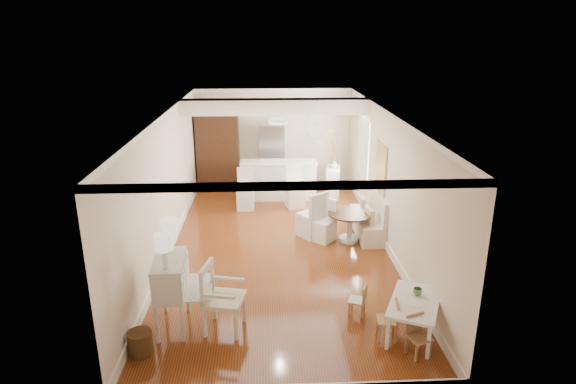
{
  "coord_description": "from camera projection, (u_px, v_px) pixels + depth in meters",
  "views": [
    {
      "loc": [
        -0.27,
        -9.35,
        4.3
      ],
      "look_at": [
        0.21,
        0.3,
        1.09
      ],
      "focal_mm": 30.0,
      "sensor_mm": 36.0,
      "label": 1
    }
  ],
  "objects": [
    {
      "name": "pencil_cup",
      "position": [
        418.0,
        292.0,
        7.2
      ],
      "size": [
        0.15,
        0.15,
        0.11
      ],
      "primitive_type": "imported",
      "rotation": [
        0.0,
        0.0,
        -0.09
      ],
      "color": "#588F53",
      "rests_on": "kids_table"
    },
    {
      "name": "fridge",
      "position": [
        284.0,
        157.0,
        13.89
      ],
      "size": [
        0.75,
        0.65,
        1.8
      ],
      "primitive_type": "imported",
      "color": "silver",
      "rests_on": "ground"
    },
    {
      "name": "room",
      "position": [
        279.0,
        151.0,
        9.91
      ],
      "size": [
        9.0,
        9.04,
        2.82
      ],
      "color": "brown",
      "rests_on": "ground"
    },
    {
      "name": "dining_table",
      "position": [
        350.0,
        227.0,
        10.36
      ],
      "size": [
        1.03,
        1.03,
        0.65
      ],
      "primitive_type": "cylinder",
      "rotation": [
        0.0,
        0.0,
        -0.09
      ],
      "color": "#4E3219",
      "rests_on": "ground"
    },
    {
      "name": "banquette",
      "position": [
        368.0,
        214.0,
        10.64
      ],
      "size": [
        0.52,
        1.6,
        0.98
      ],
      "primitive_type": "cube",
      "color": "silver",
      "rests_on": "ground"
    },
    {
      "name": "slip_chair_far",
      "position": [
        312.0,
        214.0,
        10.55
      ],
      "size": [
        0.7,
        0.71,
        1.05
      ],
      "primitive_type": "cube",
      "rotation": [
        0.0,
        0.0,
        -2.52
      ],
      "color": "white",
      "rests_on": "ground"
    },
    {
      "name": "gustavian_armchair",
      "position": [
        224.0,
        298.0,
        7.18
      ],
      "size": [
        0.73,
        0.73,
        1.07
      ],
      "primitive_type": "cube",
      "rotation": [
        0.0,
        0.0,
        1.36
      ],
      "color": "silver",
      "rests_on": "ground"
    },
    {
      "name": "kids_table",
      "position": [
        413.0,
        318.0,
        7.14
      ],
      "size": [
        1.08,
        1.3,
        0.56
      ],
      "primitive_type": "cube",
      "rotation": [
        0.0,
        0.0,
        -0.43
      ],
      "color": "white",
      "rests_on": "ground"
    },
    {
      "name": "kids_chair_c",
      "position": [
        419.0,
        337.0,
        6.66
      ],
      "size": [
        0.37,
        0.37,
        0.6
      ],
      "primitive_type": "cube",
      "rotation": [
        0.0,
        0.0,
        0.35
      ],
      "color": "#9B6B46",
      "rests_on": "ground"
    },
    {
      "name": "sideboard",
      "position": [
        333.0,
        181.0,
        13.36
      ],
      "size": [
        0.49,
        0.85,
        0.77
      ],
      "primitive_type": "cube",
      "rotation": [
        0.0,
        0.0,
        -0.17
      ],
      "color": "white",
      "rests_on": "ground"
    },
    {
      "name": "slip_chair_near",
      "position": [
        323.0,
        221.0,
        10.34
      ],
      "size": [
        0.62,
        0.63,
        0.92
      ],
      "primitive_type": "cube",
      "rotation": [
        0.0,
        0.0,
        -0.71
      ],
      "color": "white",
      "rests_on": "ground"
    },
    {
      "name": "pantry_cabinet",
      "position": [
        218.0,
        149.0,
        13.75
      ],
      "size": [
        1.2,
        0.6,
        2.3
      ],
      "primitive_type": "cube",
      "color": "#381E11",
      "rests_on": "ground"
    },
    {
      "name": "breakfast_counter",
      "position": [
        279.0,
        180.0,
        13.01
      ],
      "size": [
        2.05,
        0.65,
        1.03
      ],
      "primitive_type": "cube",
      "color": "white",
      "rests_on": "ground"
    },
    {
      "name": "kids_chair_b",
      "position": [
        357.0,
        300.0,
        7.63
      ],
      "size": [
        0.34,
        0.34,
        0.54
      ],
      "primitive_type": "cube",
      "rotation": [
        0.0,
        0.0,
        -1.96
      ],
      "color": "#AB844E",
      "rests_on": "ground"
    },
    {
      "name": "wicker_basket",
      "position": [
        140.0,
        343.0,
        6.73
      ],
      "size": [
        0.42,
        0.42,
        0.34
      ],
      "primitive_type": "cylinder",
      "rotation": [
        0.0,
        0.0,
        -0.24
      ],
      "color": "#4A2F17",
      "rests_on": "ground"
    },
    {
      "name": "bar_stool_left",
      "position": [
        245.0,
        189.0,
        12.19
      ],
      "size": [
        0.44,
        0.44,
        1.05
      ],
      "primitive_type": "cube",
      "rotation": [
        0.0,
        0.0,
        -0.05
      ],
      "color": "white",
      "rests_on": "ground"
    },
    {
      "name": "branch_vase",
      "position": [
        334.0,
        164.0,
        13.19
      ],
      "size": [
        0.26,
        0.26,
        0.2
      ],
      "primitive_type": "imported",
      "rotation": [
        0.0,
        0.0,
        0.41
      ],
      "color": "silver",
      "rests_on": "sideboard"
    },
    {
      "name": "bar_stool_right",
      "position": [
        295.0,
        187.0,
        12.32
      ],
      "size": [
        0.51,
        0.51,
        1.07
      ],
      "primitive_type": "cube",
      "rotation": [
        0.0,
        0.0,
        0.22
      ],
      "color": "white",
      "rests_on": "ground"
    },
    {
      "name": "kids_chair_a",
      "position": [
        387.0,
        320.0,
        7.03
      ],
      "size": [
        0.33,
        0.33,
        0.61
      ],
      "primitive_type": "cube",
      "rotation": [
        0.0,
        0.0,
        -1.69
      ],
      "color": "#AA764D",
      "rests_on": "ground"
    },
    {
      "name": "secretary_bureau",
      "position": [
        172.0,
        293.0,
        7.23
      ],
      "size": [
        0.94,
        0.96,
        1.14
      ],
      "primitive_type": "cube",
      "rotation": [
        0.0,
        0.0,
        0.05
      ],
      "color": "beige",
      "rests_on": "ground"
    }
  ]
}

